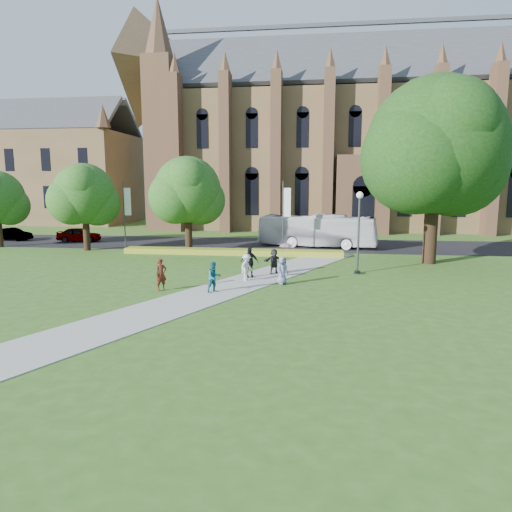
# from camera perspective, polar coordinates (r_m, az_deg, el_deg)

# --- Properties ---
(ground) EXTENTS (160.00, 160.00, 0.00)m
(ground) POSITION_cam_1_polar(r_m,az_deg,el_deg) (24.33, -4.04, -4.58)
(ground) COLOR #325A1B
(ground) RESTS_ON ground
(road) EXTENTS (160.00, 10.00, 0.02)m
(road) POSITION_cam_1_polar(r_m,az_deg,el_deg) (43.80, 1.19, 1.48)
(road) COLOR black
(road) RESTS_ON ground
(footpath) EXTENTS (15.58, 28.54, 0.04)m
(footpath) POSITION_cam_1_polar(r_m,az_deg,el_deg) (25.28, -3.59, -4.02)
(footpath) COLOR #B2B2A8
(footpath) RESTS_ON ground
(flower_hedge) EXTENTS (18.00, 1.40, 0.45)m
(flower_hedge) POSITION_cam_1_polar(r_m,az_deg,el_deg) (37.40, -3.01, 0.53)
(flower_hedge) COLOR gold
(flower_hedge) RESTS_ON ground
(cathedral) EXTENTS (52.60, 18.25, 28.00)m
(cathedral) POSITION_cam_1_polar(r_m,az_deg,el_deg) (63.54, 12.63, 15.31)
(cathedral) COLOR brown
(cathedral) RESTS_ON ground
(building_west) EXTENTS (22.00, 14.00, 18.30)m
(building_west) POSITION_cam_1_polar(r_m,az_deg,el_deg) (75.92, -23.66, 10.84)
(building_west) COLOR brown
(building_west) RESTS_ON ground
(streetlamp) EXTENTS (0.44, 0.44, 5.24)m
(streetlamp) POSITION_cam_1_polar(r_m,az_deg,el_deg) (29.89, 12.74, 4.14)
(streetlamp) COLOR #38383D
(streetlamp) RESTS_ON ground
(large_tree) EXTENTS (9.60, 9.60, 13.20)m
(large_tree) POSITION_cam_1_polar(r_m,az_deg,el_deg) (35.25, 21.52, 12.69)
(large_tree) COLOR #332114
(large_tree) RESTS_ON ground
(street_tree_0) EXTENTS (5.20, 5.20, 7.50)m
(street_tree_0) POSITION_cam_1_polar(r_m,az_deg,el_deg) (42.11, -20.68, 7.26)
(street_tree_0) COLOR #332114
(street_tree_0) RESTS_ON ground
(street_tree_1) EXTENTS (5.60, 5.60, 8.05)m
(street_tree_1) POSITION_cam_1_polar(r_m,az_deg,el_deg) (39.19, -8.54, 8.16)
(street_tree_1) COLOR #332114
(street_tree_1) RESTS_ON ground
(banner_pole_0) EXTENTS (0.70, 0.10, 6.00)m
(banner_pole_0) POSITION_cam_1_polar(r_m,az_deg,el_deg) (38.53, 3.55, 5.50)
(banner_pole_0) COLOR #38383D
(banner_pole_0) RESTS_ON ground
(banner_pole_1) EXTENTS (0.70, 0.10, 6.00)m
(banner_pole_1) POSITION_cam_1_polar(r_m,az_deg,el_deg) (41.90, -16.01, 5.45)
(banner_pole_1) COLOR #38383D
(banner_pole_1) RESTS_ON ground
(tour_coach) EXTENTS (10.97, 4.48, 2.98)m
(tour_coach) POSITION_cam_1_polar(r_m,az_deg,el_deg) (42.05, 7.66, 3.15)
(tour_coach) COLOR silver
(tour_coach) RESTS_ON road
(car_0) EXTENTS (4.40, 2.28, 1.43)m
(car_0) POSITION_cam_1_polar(r_m,az_deg,el_deg) (48.99, -21.24, 2.52)
(car_0) COLOR gray
(car_0) RESTS_ON road
(car_1) EXTENTS (3.94, 1.59, 1.27)m
(car_1) POSITION_cam_1_polar(r_m,az_deg,el_deg) (52.88, -28.16, 2.41)
(car_1) COLOR gray
(car_1) RESTS_ON road
(pedestrian_0) EXTENTS (0.74, 0.72, 1.72)m
(pedestrian_0) POSITION_cam_1_polar(r_m,az_deg,el_deg) (25.04, -11.77, -2.26)
(pedestrian_0) COLOR #4C1C11
(pedestrian_0) RESTS_ON footpath
(pedestrian_1) EXTENTS (1.00, 0.98, 1.63)m
(pedestrian_1) POSITION_cam_1_polar(r_m,az_deg,el_deg) (24.12, -5.27, -2.64)
(pedestrian_1) COLOR #165F70
(pedestrian_1) RESTS_ON footpath
(pedestrian_2) EXTENTS (0.97, 1.19, 1.60)m
(pedestrian_2) POSITION_cam_1_polar(r_m,az_deg,el_deg) (26.90, -1.18, -1.43)
(pedestrian_2) COLOR silver
(pedestrian_2) RESTS_ON footpath
(pedestrian_3) EXTENTS (1.18, 0.74, 1.87)m
(pedestrian_3) POSITION_cam_1_polar(r_m,az_deg,el_deg) (27.91, -0.84, -0.77)
(pedestrian_3) COLOR black
(pedestrian_3) RESTS_ON footpath
(pedestrian_4) EXTENTS (0.89, 0.91, 1.58)m
(pedestrian_4) POSITION_cam_1_polar(r_m,az_deg,el_deg) (26.10, 3.31, -1.79)
(pedestrian_4) COLOR slate
(pedestrian_4) RESTS_ON footpath
(pedestrian_5) EXTENTS (1.53, 1.00, 1.58)m
(pedestrian_5) POSITION_cam_1_polar(r_m,az_deg,el_deg) (29.17, 2.28, -0.65)
(pedestrian_5) COLOR black
(pedestrian_5) RESTS_ON footpath
(parasol) EXTENTS (0.81, 0.81, 0.67)m
(parasol) POSITION_cam_1_polar(r_m,az_deg,el_deg) (26.00, 3.75, 0.69)
(parasol) COLOR #D496A1
(parasol) RESTS_ON pedestrian_4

